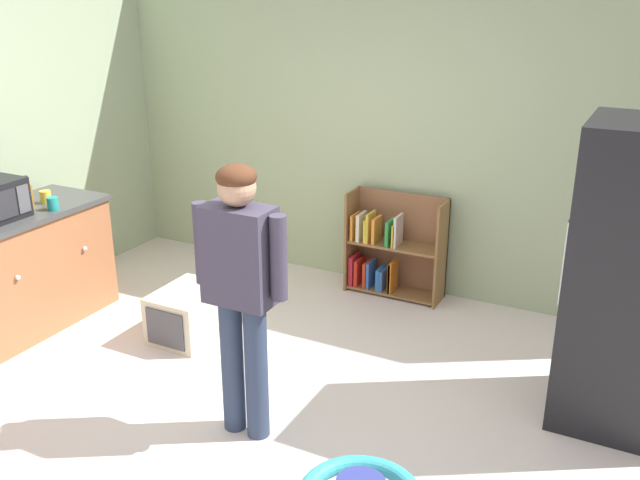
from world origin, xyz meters
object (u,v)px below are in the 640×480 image
object	(u,v)px
refrigerator	(635,280)
teal_cup	(53,204)
banana_bunch	(21,197)
yellow_cup	(46,197)
standing_person	(241,279)
bookshelf	(390,251)
pet_carrier	(189,314)
amber_bottle	(28,196)

from	to	relation	value
refrigerator	teal_cup	xyz separation A→B (m)	(-3.86, -0.58, 0.06)
banana_bunch	yellow_cup	world-z (taller)	yellow_cup
standing_person	yellow_cup	xyz separation A→B (m)	(-2.16, 0.65, -0.01)
bookshelf	standing_person	bearing A→B (deg)	-90.11
banana_bunch	standing_person	bearing A→B (deg)	-14.19
refrigerator	banana_bunch	bearing A→B (deg)	-172.87
yellow_cup	teal_cup	distance (m)	0.20
standing_person	banana_bunch	distance (m)	2.44
pet_carrier	refrigerator	bearing A→B (deg)	6.76
refrigerator	standing_person	distance (m)	2.20
bookshelf	pet_carrier	size ratio (longest dim) A/B	1.54
banana_bunch	yellow_cup	size ratio (longest dim) A/B	1.67
teal_cup	yellow_cup	bearing A→B (deg)	151.33
refrigerator	amber_bottle	bearing A→B (deg)	-171.04
standing_person	pet_carrier	world-z (taller)	standing_person
pet_carrier	amber_bottle	world-z (taller)	amber_bottle
amber_bottle	yellow_cup	xyz separation A→B (m)	(-0.00, 0.15, -0.05)
pet_carrier	yellow_cup	xyz separation A→B (m)	(-1.15, -0.14, 0.77)
bookshelf	banana_bunch	size ratio (longest dim) A/B	5.37
banana_bunch	teal_cup	bearing A→B (deg)	-7.00
bookshelf	pet_carrier	xyz separation A→B (m)	(-1.01, -1.41, -0.18)
banana_bunch	teal_cup	world-z (taller)	teal_cup
standing_person	teal_cup	distance (m)	2.06
refrigerator	banana_bunch	distance (m)	4.28
amber_bottle	yellow_cup	world-z (taller)	amber_bottle
refrigerator	pet_carrier	world-z (taller)	refrigerator
bookshelf	pet_carrier	bearing A→B (deg)	-125.59
amber_bottle	yellow_cup	distance (m)	0.16
pet_carrier	bookshelf	bearing A→B (deg)	54.41
refrigerator	amber_bottle	distance (m)	4.09
refrigerator	bookshelf	world-z (taller)	refrigerator
bookshelf	standing_person	xyz separation A→B (m)	(-0.00, -2.19, 0.59)
banana_bunch	amber_bottle	distance (m)	0.25
banana_bunch	refrigerator	bearing A→B (deg)	7.13
standing_person	yellow_cup	bearing A→B (deg)	163.29
amber_bottle	teal_cup	bearing A→B (deg)	18.09
pet_carrier	yellow_cup	size ratio (longest dim) A/B	5.81
refrigerator	amber_bottle	size ratio (longest dim) A/B	7.24
standing_person	banana_bunch	bearing A→B (deg)	165.81
refrigerator	standing_person	size ratio (longest dim) A/B	1.12
bookshelf	teal_cup	size ratio (longest dim) A/B	8.95
standing_person	yellow_cup	size ratio (longest dim) A/B	16.76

